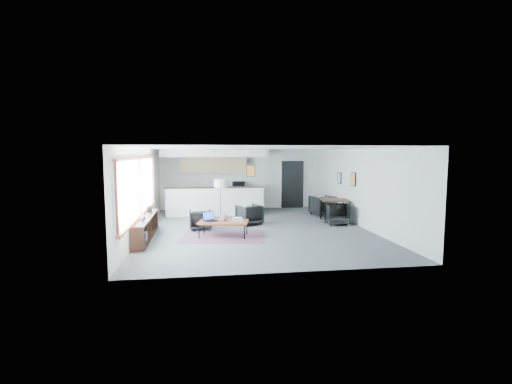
{
  "coord_description": "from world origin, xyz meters",
  "views": [
    {
      "loc": [
        -1.67,
        -11.74,
        2.44
      ],
      "look_at": [
        0.08,
        0.4,
        1.16
      ],
      "focal_mm": 26.0,
      "sensor_mm": 36.0,
      "label": 1
    }
  ],
  "objects": [
    {
      "name": "book_stack",
      "position": [
        -0.68,
        -0.99,
        0.51
      ],
      "size": [
        0.32,
        0.27,
        0.09
      ],
      "rotation": [
        0.0,
        0.0,
        -0.1
      ],
      "color": "silver",
      "rests_on": "coffee_table"
    },
    {
      "name": "laptop",
      "position": [
        -1.5,
        -0.91,
        0.54
      ],
      "size": [
        0.46,
        0.43,
        0.26
      ],
      "rotation": [
        0.0,
        0.0,
        0.43
      ],
      "color": "black",
      "rests_on": "coffee_table"
    },
    {
      "name": "window",
      "position": [
        -3.46,
        -0.9,
        1.46
      ],
      "size": [
        0.1,
        5.95,
        1.66
      ],
      "color": "#8CBFFF",
      "rests_on": "room"
    },
    {
      "name": "wall_art_upper",
      "position": [
        3.47,
        1.7,
        1.5
      ],
      "size": [
        0.03,
        0.34,
        0.44
      ],
      "color": "black",
      "rests_on": "room"
    },
    {
      "name": "floor_lamp",
      "position": [
        -1.07,
        1.16,
        1.33
      ],
      "size": [
        0.49,
        0.49,
        1.53
      ],
      "rotation": [
        0.0,
        0.0,
        -0.12
      ],
      "color": "black",
      "rests_on": "floor"
    },
    {
      "name": "wall_art_lower",
      "position": [
        3.47,
        0.4,
        1.55
      ],
      "size": [
        0.03,
        0.38,
        0.48
      ],
      "color": "black",
      "rests_on": "room"
    },
    {
      "name": "dining_chair_far",
      "position": [
        3.0,
        2.25,
        0.36
      ],
      "size": [
        0.85,
        0.82,
        0.73
      ],
      "primitive_type": "imported",
      "rotation": [
        0.0,
        0.0,
        3.4
      ],
      "color": "black",
      "rests_on": "floor"
    },
    {
      "name": "kitchenette",
      "position": [
        -1.2,
        3.71,
        1.38
      ],
      "size": [
        4.2,
        1.96,
        2.6
      ],
      "color": "white",
      "rests_on": "floor"
    },
    {
      "name": "dining_table",
      "position": [
        3.0,
        0.88,
        0.72
      ],
      "size": [
        1.06,
        1.06,
        0.79
      ],
      "rotation": [
        0.0,
        0.0,
        -0.13
      ],
      "color": "black",
      "rests_on": "floor"
    },
    {
      "name": "coaster",
      "position": [
        -1.02,
        -1.2,
        0.47
      ],
      "size": [
        0.12,
        0.12,
        0.01
      ],
      "rotation": [
        0.0,
        0.0,
        -0.32
      ],
      "color": "#E5590C",
      "rests_on": "coffee_table"
    },
    {
      "name": "doorway",
      "position": [
        2.3,
        4.42,
        1.07
      ],
      "size": [
        1.1,
        0.12,
        2.15
      ],
      "color": "black",
      "rests_on": "room"
    },
    {
      "name": "coffee_table",
      "position": [
        -1.09,
        -1.02,
        0.43
      ],
      "size": [
        1.55,
        1.06,
        0.46
      ],
      "rotation": [
        0.0,
        0.0,
        -0.22
      ],
      "color": "maroon",
      "rests_on": "floor"
    },
    {
      "name": "armchair_left",
      "position": [
        -1.77,
        0.1,
        0.35
      ],
      "size": [
        0.71,
        0.67,
        0.7
      ],
      "primitive_type": "imported",
      "rotation": [
        0.0,
        0.0,
        3.19
      ],
      "color": "black",
      "rests_on": "floor"
    },
    {
      "name": "room",
      "position": [
        0.0,
        0.0,
        1.3
      ],
      "size": [
        7.02,
        9.02,
        2.62
      ],
      "color": "#4C4C4F",
      "rests_on": "ground"
    },
    {
      "name": "console",
      "position": [
        -3.3,
        -1.05,
        0.33
      ],
      "size": [
        0.35,
        3.0,
        0.8
      ],
      "color": "black",
      "rests_on": "floor"
    },
    {
      "name": "ceramic_pot",
      "position": [
        -1.07,
        -1.03,
        0.57
      ],
      "size": [
        0.22,
        0.22,
        0.22
      ],
      "rotation": [
        0.0,
        0.0,
        0.25
      ],
      "color": "gray",
      "rests_on": "coffee_table"
    },
    {
      "name": "armchair_right",
      "position": [
        -0.11,
        0.72,
        0.38
      ],
      "size": [
        0.94,
        0.92,
        0.75
      ],
      "primitive_type": "imported",
      "rotation": [
        0.0,
        0.0,
        3.56
      ],
      "color": "black",
      "rests_on": "floor"
    },
    {
      "name": "kilim_rug",
      "position": [
        -1.09,
        -1.02,
        0.01
      ],
      "size": [
        2.64,
        1.99,
        0.01
      ],
      "rotation": [
        0.0,
        0.0,
        -0.15
      ],
      "color": "#532E40",
      "rests_on": "floor"
    },
    {
      "name": "microwave",
      "position": [
        -0.14,
        4.15,
        1.11
      ],
      "size": [
        0.56,
        0.37,
        0.35
      ],
      "primitive_type": "imported",
      "rotation": [
        0.0,
        0.0,
        -0.16
      ],
      "color": "black",
      "rests_on": "kitchenette"
    },
    {
      "name": "dining_chair_near",
      "position": [
        2.92,
        0.33,
        0.33
      ],
      "size": [
        0.72,
        0.68,
        0.66
      ],
      "primitive_type": "imported",
      "rotation": [
        0.0,
        0.0,
        -0.14
      ],
      "color": "black",
      "rests_on": "floor"
    },
    {
      "name": "track_light",
      "position": [
        -0.59,
        2.2,
        2.53
      ],
      "size": [
        1.6,
        0.07,
        0.15
      ],
      "color": "silver",
      "rests_on": "room"
    }
  ]
}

